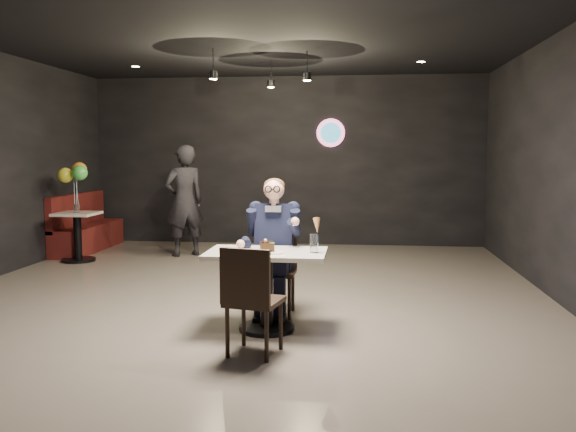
# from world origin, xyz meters

# --- Properties ---
(floor) EXTENTS (9.00, 9.00, 0.00)m
(floor) POSITION_xyz_m (0.00, 0.00, 0.00)
(floor) COLOR #6B6259
(floor) RESTS_ON ground
(wall_sign) EXTENTS (0.50, 0.06, 0.50)m
(wall_sign) POSITION_xyz_m (0.80, 4.47, 2.00)
(wall_sign) COLOR pink
(wall_sign) RESTS_ON floor
(pendant_lights) EXTENTS (1.40, 1.20, 0.36)m
(pendant_lights) POSITION_xyz_m (0.00, 2.00, 2.88)
(pendant_lights) COLOR black
(pendant_lights) RESTS_ON floor
(main_table) EXTENTS (1.10, 0.70, 0.75)m
(main_table) POSITION_xyz_m (0.45, -0.90, 0.38)
(main_table) COLOR white
(main_table) RESTS_ON floor
(chair_far) EXTENTS (0.42, 0.46, 0.92)m
(chair_far) POSITION_xyz_m (0.45, -0.35, 0.46)
(chair_far) COLOR black
(chair_far) RESTS_ON floor
(chair_near) EXTENTS (0.51, 0.54, 0.92)m
(chair_near) POSITION_xyz_m (0.45, -1.56, 0.46)
(chair_near) COLOR black
(chair_near) RESTS_ON floor
(seated_man) EXTENTS (0.60, 0.80, 1.44)m
(seated_man) POSITION_xyz_m (0.45, -0.35, 0.72)
(seated_man) COLOR black
(seated_man) RESTS_ON floor
(dessert_plate) EXTENTS (0.22, 0.22, 0.01)m
(dessert_plate) POSITION_xyz_m (0.53, -0.99, 0.76)
(dessert_plate) COLOR white
(dessert_plate) RESTS_ON main_table
(cake_slice) EXTENTS (0.14, 0.13, 0.08)m
(cake_slice) POSITION_xyz_m (0.47, -0.96, 0.80)
(cake_slice) COLOR black
(cake_slice) RESTS_ON dessert_plate
(mint_leaf) EXTENTS (0.06, 0.04, 0.01)m
(mint_leaf) POSITION_xyz_m (0.51, -0.99, 0.84)
(mint_leaf) COLOR green
(mint_leaf) RESTS_ON cake_slice
(sundae_glass) EXTENTS (0.07, 0.07, 0.17)m
(sundae_glass) POSITION_xyz_m (0.90, -0.92, 0.83)
(sundae_glass) COLOR silver
(sundae_glass) RESTS_ON main_table
(wafer_cone) EXTENTS (0.08, 0.08, 0.14)m
(wafer_cone) POSITION_xyz_m (0.92, -0.94, 1.00)
(wafer_cone) COLOR tan
(wafer_cone) RESTS_ON sundae_glass
(booth_bench) EXTENTS (0.48, 1.93, 0.96)m
(booth_bench) POSITION_xyz_m (-3.25, 3.36, 0.48)
(booth_bench) COLOR #44110E
(booth_bench) RESTS_ON floor
(side_table) EXTENTS (0.59, 0.59, 0.73)m
(side_table) POSITION_xyz_m (-2.95, 2.36, 0.37)
(side_table) COLOR white
(side_table) RESTS_ON floor
(balloon_vase) EXTENTS (0.09, 0.09, 0.14)m
(balloon_vase) POSITION_xyz_m (-2.95, 2.36, 0.82)
(balloon_vase) COLOR silver
(balloon_vase) RESTS_ON side_table
(balloon_bunch) EXTENTS (0.41, 0.41, 0.68)m
(balloon_bunch) POSITION_xyz_m (-2.95, 2.36, 1.24)
(balloon_bunch) COLOR yellow
(balloon_bunch) RESTS_ON balloon_vase
(passerby) EXTENTS (0.77, 0.73, 1.77)m
(passerby) POSITION_xyz_m (-1.46, 3.02, 0.89)
(passerby) COLOR black
(passerby) RESTS_ON floor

